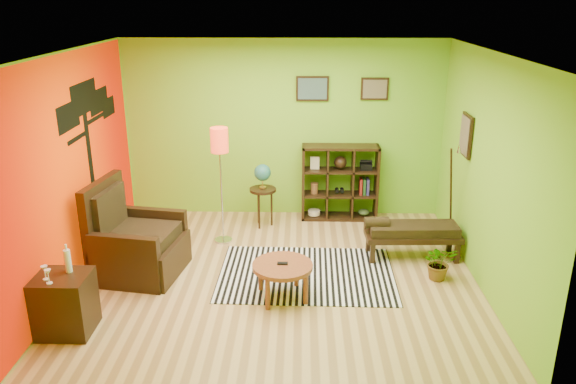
{
  "coord_description": "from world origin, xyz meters",
  "views": [
    {
      "loc": [
        0.28,
        -6.4,
        3.41
      ],
      "look_at": [
        0.12,
        0.29,
        1.05
      ],
      "focal_mm": 35.0,
      "sensor_mm": 36.0,
      "label": 1
    }
  ],
  "objects_px": {
    "armchair": "(134,246)",
    "globe_table": "(263,180)",
    "side_cabinet": "(65,303)",
    "bench": "(410,232)",
    "potted_plant": "(439,266)",
    "coffee_table": "(283,269)",
    "cube_shelf": "(341,183)",
    "floor_lamp": "(220,151)"
  },
  "relations": [
    {
      "from": "side_cabinet",
      "to": "bench",
      "type": "distance_m",
      "value": 4.39
    },
    {
      "from": "potted_plant",
      "to": "bench",
      "type": "bearing_deg",
      "value": 113.37
    },
    {
      "from": "coffee_table",
      "to": "bench",
      "type": "bearing_deg",
      "value": 33.51
    },
    {
      "from": "floor_lamp",
      "to": "bench",
      "type": "xyz_separation_m",
      "value": [
        2.61,
        -0.47,
        -0.99
      ]
    },
    {
      "from": "coffee_table",
      "to": "cube_shelf",
      "type": "relative_size",
      "value": 0.59
    },
    {
      "from": "globe_table",
      "to": "cube_shelf",
      "type": "xyz_separation_m",
      "value": [
        1.21,
        0.35,
        -0.15
      ]
    },
    {
      "from": "side_cabinet",
      "to": "globe_table",
      "type": "bearing_deg",
      "value": 57.18
    },
    {
      "from": "floor_lamp",
      "to": "globe_table",
      "type": "height_order",
      "value": "floor_lamp"
    },
    {
      "from": "cube_shelf",
      "to": "bench",
      "type": "height_order",
      "value": "cube_shelf"
    },
    {
      "from": "globe_table",
      "to": "bench",
      "type": "xyz_separation_m",
      "value": [
        2.07,
        -1.07,
        -0.37
      ]
    },
    {
      "from": "coffee_table",
      "to": "floor_lamp",
      "type": "relative_size",
      "value": 0.42
    },
    {
      "from": "side_cabinet",
      "to": "potted_plant",
      "type": "xyz_separation_m",
      "value": [
        4.24,
        1.27,
        -0.15
      ]
    },
    {
      "from": "side_cabinet",
      "to": "potted_plant",
      "type": "distance_m",
      "value": 4.42
    },
    {
      "from": "floor_lamp",
      "to": "cube_shelf",
      "type": "distance_m",
      "value": 2.14
    },
    {
      "from": "side_cabinet",
      "to": "floor_lamp",
      "type": "distance_m",
      "value": 2.91
    },
    {
      "from": "globe_table",
      "to": "coffee_table",
      "type": "bearing_deg",
      "value": -80.31
    },
    {
      "from": "globe_table",
      "to": "potted_plant",
      "type": "bearing_deg",
      "value": -35.75
    },
    {
      "from": "coffee_table",
      "to": "potted_plant",
      "type": "bearing_deg",
      "value": 14.62
    },
    {
      "from": "floor_lamp",
      "to": "potted_plant",
      "type": "distance_m",
      "value": 3.3
    },
    {
      "from": "coffee_table",
      "to": "globe_table",
      "type": "bearing_deg",
      "value": 99.69
    },
    {
      "from": "globe_table",
      "to": "potted_plant",
      "type": "height_order",
      "value": "globe_table"
    },
    {
      "from": "cube_shelf",
      "to": "bench",
      "type": "bearing_deg",
      "value": -58.84
    },
    {
      "from": "cube_shelf",
      "to": "potted_plant",
      "type": "bearing_deg",
      "value": -61.07
    },
    {
      "from": "cube_shelf",
      "to": "bench",
      "type": "distance_m",
      "value": 1.67
    },
    {
      "from": "floor_lamp",
      "to": "coffee_table",
      "type": "bearing_deg",
      "value": -60.01
    },
    {
      "from": "armchair",
      "to": "globe_table",
      "type": "relative_size",
      "value": 1.24
    },
    {
      "from": "armchair",
      "to": "bench",
      "type": "distance_m",
      "value": 3.65
    },
    {
      "from": "potted_plant",
      "to": "globe_table",
      "type": "bearing_deg",
      "value": 144.25
    },
    {
      "from": "floor_lamp",
      "to": "cube_shelf",
      "type": "bearing_deg",
      "value": 28.4
    },
    {
      "from": "armchair",
      "to": "globe_table",
      "type": "height_order",
      "value": "armchair"
    },
    {
      "from": "side_cabinet",
      "to": "armchair",
      "type": "bearing_deg",
      "value": 75.24
    },
    {
      "from": "potted_plant",
      "to": "armchair",
      "type": "bearing_deg",
      "value": 178.71
    },
    {
      "from": "side_cabinet",
      "to": "bench",
      "type": "height_order",
      "value": "side_cabinet"
    },
    {
      "from": "armchair",
      "to": "floor_lamp",
      "type": "height_order",
      "value": "floor_lamp"
    },
    {
      "from": "coffee_table",
      "to": "armchair",
      "type": "xyz_separation_m",
      "value": [
        -1.92,
        0.6,
        -0.0
      ]
    },
    {
      "from": "coffee_table",
      "to": "side_cabinet",
      "type": "distance_m",
      "value": 2.4
    },
    {
      "from": "bench",
      "to": "potted_plant",
      "type": "relative_size",
      "value": 2.85
    },
    {
      "from": "coffee_table",
      "to": "globe_table",
      "type": "xyz_separation_m",
      "value": [
        -0.37,
        2.19,
        0.38
      ]
    },
    {
      "from": "cube_shelf",
      "to": "armchair",
      "type": "bearing_deg",
      "value": -144.82
    },
    {
      "from": "bench",
      "to": "potted_plant",
      "type": "distance_m",
      "value": 0.7
    },
    {
      "from": "armchair",
      "to": "potted_plant",
      "type": "distance_m",
      "value": 3.88
    },
    {
      "from": "coffee_table",
      "to": "globe_table",
      "type": "height_order",
      "value": "globe_table"
    }
  ]
}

